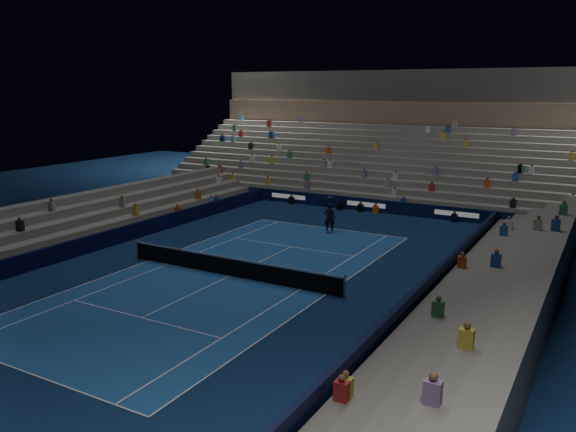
# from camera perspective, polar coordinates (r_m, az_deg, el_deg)

# --- Properties ---
(ground) EXTENTS (90.00, 90.00, 0.00)m
(ground) POSITION_cam_1_polar(r_m,az_deg,el_deg) (29.89, -5.73, -5.91)
(ground) COLOR #0B1F44
(ground) RESTS_ON ground
(court_surface) EXTENTS (10.97, 23.77, 0.01)m
(court_surface) POSITION_cam_1_polar(r_m,az_deg,el_deg) (29.89, -5.73, -5.90)
(court_surface) COLOR #1A4B92
(court_surface) RESTS_ON ground
(sponsor_barrier_far) EXTENTS (44.00, 0.25, 1.00)m
(sponsor_barrier_far) POSITION_cam_1_polar(r_m,az_deg,el_deg) (45.60, 7.79, 1.11)
(sponsor_barrier_far) COLOR #081232
(sponsor_barrier_far) RESTS_ON ground
(sponsor_barrier_east) EXTENTS (0.25, 37.00, 1.00)m
(sponsor_barrier_east) POSITION_cam_1_polar(r_m,az_deg,el_deg) (25.64, 12.43, -8.13)
(sponsor_barrier_east) COLOR black
(sponsor_barrier_east) RESTS_ON ground
(sponsor_barrier_west) EXTENTS (0.25, 37.00, 1.00)m
(sponsor_barrier_west) POSITION_cam_1_polar(r_m,az_deg,el_deg) (36.04, -18.45, -2.47)
(sponsor_barrier_west) COLOR black
(sponsor_barrier_west) RESTS_ON ground
(grandstand_main) EXTENTS (44.00, 15.20, 11.20)m
(grandstand_main) POSITION_cam_1_polar(r_m,az_deg,el_deg) (53.91, 11.65, 5.81)
(grandstand_main) COLOR slate
(grandstand_main) RESTS_ON ground
(grandstand_east) EXTENTS (5.00, 37.00, 2.50)m
(grandstand_east) POSITION_cam_1_polar(r_m,az_deg,el_deg) (24.79, 20.21, -8.32)
(grandstand_east) COLOR #5F5F5A
(grandstand_east) RESTS_ON ground
(grandstand_west) EXTENTS (5.00, 37.00, 2.50)m
(grandstand_west) POSITION_cam_1_polar(r_m,az_deg,el_deg) (38.55, -21.96, -1.16)
(grandstand_west) COLOR slate
(grandstand_west) RESTS_ON ground
(tennis_net) EXTENTS (12.90, 0.10, 1.10)m
(tennis_net) POSITION_cam_1_polar(r_m,az_deg,el_deg) (29.73, -5.75, -4.99)
(tennis_net) COLOR #B2B2B7
(tennis_net) RESTS_ON ground
(tennis_player) EXTENTS (0.85, 0.68, 2.04)m
(tennis_player) POSITION_cam_1_polar(r_m,az_deg,el_deg) (38.31, 4.13, -0.19)
(tennis_player) COLOR black
(tennis_player) RESTS_ON ground
(broadcast_camera) EXTENTS (0.67, 1.02, 0.64)m
(broadcast_camera) POSITION_cam_1_polar(r_m,az_deg,el_deg) (45.91, 5.18, 1.03)
(broadcast_camera) COLOR black
(broadcast_camera) RESTS_ON ground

